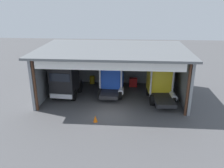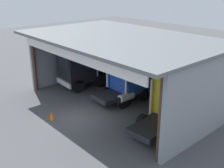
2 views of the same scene
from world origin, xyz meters
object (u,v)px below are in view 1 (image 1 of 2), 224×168
(truck_black_left_bay, at_px, (65,80))
(truck_yellow_right_bay, at_px, (160,81))
(truck_blue_center_left_bay, at_px, (112,77))
(tool_cart, at_px, (133,82))
(traffic_cone, at_px, (95,119))
(oil_drum, at_px, (92,80))

(truck_black_left_bay, relative_size, truck_yellow_right_bay, 0.93)
(truck_black_left_bay, xyz_separation_m, truck_yellow_right_bay, (9.55, 0.41, 0.02))
(truck_black_left_bay, height_order, truck_blue_center_left_bay, truck_blue_center_left_bay)
(truck_black_left_bay, xyz_separation_m, tool_cart, (6.91, 3.63, -1.36))
(traffic_cone, bearing_deg, truck_black_left_bay, 127.23)
(truck_black_left_bay, relative_size, truck_blue_center_left_bay, 1.04)
(truck_black_left_bay, distance_m, truck_yellow_right_bay, 9.56)
(traffic_cone, bearing_deg, tool_cart, 69.55)
(tool_cart, bearing_deg, truck_yellow_right_bay, -50.62)
(truck_black_left_bay, height_order, truck_yellow_right_bay, truck_yellow_right_bay)
(oil_drum, height_order, tool_cart, tool_cart)
(truck_black_left_bay, xyz_separation_m, oil_drum, (2.03, 4.22, -1.40))
(truck_blue_center_left_bay, relative_size, tool_cart, 4.55)
(truck_yellow_right_bay, xyz_separation_m, traffic_cone, (-5.82, -5.32, -1.60))
(tool_cart, bearing_deg, truck_blue_center_left_bay, -134.60)
(truck_blue_center_left_bay, height_order, truck_yellow_right_bay, truck_yellow_right_bay)
(traffic_cone, bearing_deg, truck_blue_center_left_bay, 81.69)
(oil_drum, bearing_deg, truck_black_left_bay, -115.72)
(truck_yellow_right_bay, relative_size, tool_cart, 5.08)
(truck_black_left_bay, xyz_separation_m, truck_blue_center_left_bay, (4.64, 1.32, 0.03))
(tool_cart, xyz_separation_m, traffic_cone, (-3.18, -8.54, -0.22))
(truck_yellow_right_bay, height_order, traffic_cone, truck_yellow_right_bay)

